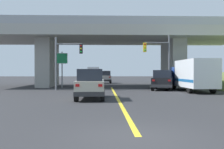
# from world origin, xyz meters

# --- Properties ---
(ground) EXTENTS (160.00, 160.00, 0.00)m
(ground) POSITION_xyz_m (0.00, 26.31, 0.00)
(ground) COLOR #2B2B2D
(overpass_bridge) EXTENTS (33.58, 10.81, 7.90)m
(overpass_bridge) POSITION_xyz_m (0.00, 26.31, 5.64)
(overpass_bridge) COLOR #A8A59E
(overpass_bridge) RESTS_ON ground
(lane_divider_stripe) EXTENTS (0.20, 23.68, 0.01)m
(lane_divider_stripe) POSITION_xyz_m (0.00, 11.84, 0.00)
(lane_divider_stripe) COLOR yellow
(lane_divider_stripe) RESTS_ON ground
(suv_lead) EXTENTS (1.87, 4.73, 2.02)m
(suv_lead) POSITION_xyz_m (-1.84, 10.57, 1.01)
(suv_lead) COLOR #B7B29E
(suv_lead) RESTS_ON ground
(suv_crossing) EXTENTS (3.29, 5.17, 2.02)m
(suv_crossing) POSITION_xyz_m (5.18, 19.51, 1.02)
(suv_crossing) COLOR black
(suv_crossing) RESTS_ON ground
(box_truck) EXTENTS (2.33, 7.60, 2.94)m
(box_truck) POSITION_xyz_m (7.42, 17.01, 1.57)
(box_truck) COLOR navy
(box_truck) RESTS_ON ground
(sedan_oncoming) EXTENTS (2.00, 4.37, 2.02)m
(sedan_oncoming) POSITION_xyz_m (-0.66, 35.87, 1.01)
(sedan_oncoming) COLOR silver
(sedan_oncoming) RESTS_ON ground
(traffic_signal_nearside) EXTENTS (2.74, 0.36, 5.57)m
(traffic_signal_nearside) POSITION_xyz_m (4.86, 19.34, 3.49)
(traffic_signal_nearside) COLOR #56595E
(traffic_signal_nearside) RESTS_ON ground
(traffic_signal_farside) EXTENTS (2.79, 0.36, 5.35)m
(traffic_signal_farside) POSITION_xyz_m (-4.83, 19.34, 3.37)
(traffic_signal_farside) COLOR slate
(traffic_signal_farside) RESTS_ON ground
(highway_sign) EXTENTS (1.28, 0.17, 4.17)m
(highway_sign) POSITION_xyz_m (-5.72, 23.09, 2.98)
(highway_sign) COLOR slate
(highway_sign) RESTS_ON ground
(semi_truck_distant) EXTENTS (2.33, 7.43, 2.87)m
(semi_truck_distant) POSITION_xyz_m (-2.99, 49.20, 1.54)
(semi_truck_distant) COLOR red
(semi_truck_distant) RESTS_ON ground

